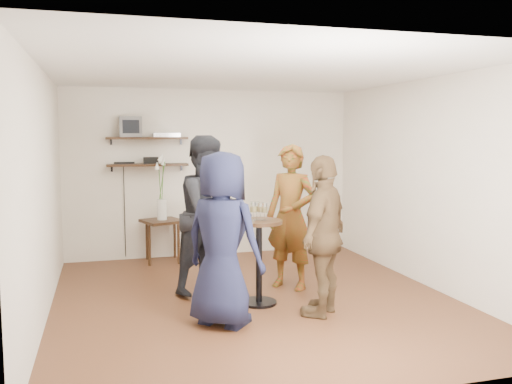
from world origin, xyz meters
TOP-DOWN VIEW (x-y plane):
  - room at (0.00, 0.00)m, footprint 4.58×5.08m
  - shelf_upper at (-1.00, 2.38)m, footprint 1.20×0.25m
  - shelf_lower at (-1.00, 2.38)m, footprint 1.20×0.25m
  - crt_monitor at (-1.24, 2.38)m, footprint 0.32×0.30m
  - dvd_deck at (-0.71, 2.38)m, footprint 0.40×0.24m
  - radio at (-0.95, 2.38)m, footprint 0.22×0.10m
  - power_strip at (-1.34, 2.42)m, footprint 0.30×0.05m
  - side_table at (-0.82, 2.20)m, footprint 0.68×0.68m
  - vase_lilies at (-0.82, 2.20)m, footprint 0.20×0.20m
  - drinks_table at (0.00, -0.17)m, footprint 0.52×0.52m
  - wine_glass_fl at (-0.07, -0.19)m, footprint 0.07×0.07m
  - wine_glass_fr at (0.05, -0.21)m, footprint 0.07×0.07m
  - wine_glass_bl at (-0.01, -0.12)m, footprint 0.07×0.07m
  - wine_glass_br at (0.02, -0.16)m, footprint 0.07×0.07m
  - person_plaid at (0.56, 0.35)m, footprint 0.76×0.77m
  - person_dark at (-0.44, 0.46)m, footprint 1.17×1.12m
  - person_navy at (-0.53, -0.72)m, footprint 0.99×0.99m
  - person_brown at (0.56, -0.70)m, footprint 0.98×1.00m

SIDE VIEW (x-z plane):
  - side_table at x=-0.82m, z-range 0.21..0.85m
  - drinks_table at x=0.00m, z-range 0.14..1.09m
  - person_brown at x=0.56m, z-range 0.00..1.69m
  - person_navy at x=-0.53m, z-range 0.00..1.74m
  - person_plaid at x=0.56m, z-range 0.00..1.78m
  - person_dark at x=-0.44m, z-range 0.00..1.89m
  - vase_lilies at x=-0.82m, z-range 0.45..1.45m
  - wine_glass_fr at x=0.05m, z-range 0.99..1.19m
  - wine_glass_br at x=0.02m, z-range 0.99..1.19m
  - wine_glass_bl at x=-0.01m, z-range 0.99..1.19m
  - wine_glass_fl at x=-0.07m, z-range 0.99..1.20m
  - room at x=0.00m, z-range -0.04..2.64m
  - shelf_lower at x=-1.00m, z-range 1.43..1.47m
  - power_strip at x=-1.34m, z-range 1.47..1.50m
  - radio at x=-0.95m, z-range 1.47..1.57m
  - shelf_upper at x=-1.00m, z-range 1.83..1.87m
  - dvd_deck at x=-0.71m, z-range 1.87..1.93m
  - crt_monitor at x=-1.24m, z-range 1.87..2.17m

